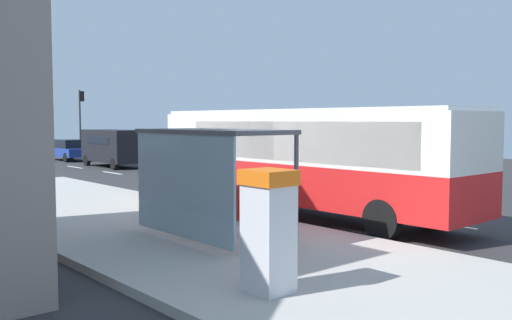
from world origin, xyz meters
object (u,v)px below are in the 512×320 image
sedan_far (69,150)px  traffic_light_near_side (81,112)px  recycling_bin_orange (253,204)px  bus_shelter (201,155)px  white_van (113,145)px  ticket_machine (269,230)px  recycling_bin_red (237,202)px  bus (303,155)px  sedan_near (14,144)px  recycling_bin_blue (221,199)px

sedan_far → traffic_light_near_side: size_ratio=0.82×
recycling_bin_orange → bus_shelter: bearing=-160.9°
white_van → ticket_machine: size_ratio=2.71×
white_van → recycling_bin_red: white_van is taller
white_van → sedan_far: white_van is taller
sedan_far → recycling_bin_orange: size_ratio=4.65×
bus_shelter → ticket_machine: bearing=-111.1°
bus → recycling_bin_red: bearing=178.4°
recycling_bin_orange → recycling_bin_red: same height
sedan_near → recycling_bin_blue: size_ratio=4.70×
sedan_near → recycling_bin_blue: bearing=-99.5°
white_van → bus_shelter: bus_shelter is taller
white_van → sedan_far: (0.10, 7.16, -0.55)m
recycling_bin_orange → bus_shelter: (-2.21, -0.77, 1.44)m
sedan_far → recycling_bin_orange: (-6.50, -28.06, -0.14)m
recycling_bin_blue → bus_shelter: bus_shelter is taller
traffic_light_near_side → ticket_machine: bearing=-109.5°
sedan_near → bus_shelter: 41.77m
recycling_bin_blue → traffic_light_near_side: size_ratio=0.18×
bus → recycling_bin_blue: bus is taller
sedan_near → traffic_light_near_side: traffic_light_near_side is taller
bus → white_van: size_ratio=2.11×
ticket_machine → recycling_bin_blue: ticket_machine is taller
sedan_far → bus_shelter: (-8.71, -28.83, 1.31)m
ticket_machine → recycling_bin_orange: bearing=51.8°
bus → recycling_bin_orange: (-2.49, -0.63, -1.19)m
sedan_far → recycling_bin_red: 28.12m
recycling_bin_orange → recycling_bin_blue: size_ratio=1.00×
white_van → sedan_far: size_ratio=1.19×
sedan_far → recycling_bin_orange: sedan_far is taller
ticket_machine → recycling_bin_blue: bearing=58.7°
recycling_bin_orange → sedan_near: bearing=80.8°
recycling_bin_blue → traffic_light_near_side: 33.39m
recycling_bin_red → bus_shelter: 3.02m
recycling_bin_blue → bus_shelter: (-2.21, -2.17, 1.44)m
bus → traffic_light_near_side: 33.42m
recycling_bin_blue → sedan_near: bearing=80.5°
sedan_near → ticket_machine: size_ratio=2.30×
sedan_far → recycling_bin_orange: 28.80m
ticket_machine → bus_shelter: size_ratio=0.48×
white_van → recycling_bin_blue: white_van is taller
sedan_far → recycling_bin_red: (-6.50, -27.36, -0.14)m
recycling_bin_red → ticket_machine: bearing=-124.4°
ticket_machine → recycling_bin_orange: 6.11m
sedan_near → recycling_bin_blue: sedan_near is taller
sedan_near → recycling_bin_orange: bearing=-99.2°
white_van → recycling_bin_orange: 21.87m
traffic_light_near_side → bus_shelter: 36.04m
white_van → ticket_machine: 27.62m
recycling_bin_blue → bus_shelter: 3.42m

